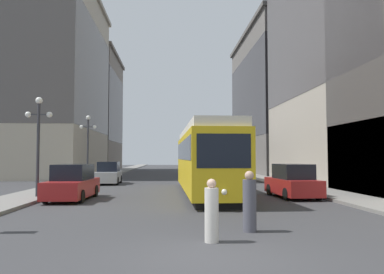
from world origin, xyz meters
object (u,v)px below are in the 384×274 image
(pedestrian_crossing_far, at_px, (250,203))
(parked_car_left_near, at_px, (109,174))
(parked_car_left_mid, at_px, (73,183))
(parked_car_right_far, at_px, (293,182))
(lamp_post_left_far, at_px, (88,138))
(lamp_post_left_near, at_px, (38,130))
(pedestrian_crossing_near, at_px, (212,213))
(transit_bus, at_px, (223,160))
(streetcar, at_px, (205,159))

(pedestrian_crossing_far, bearing_deg, parked_car_left_near, 60.99)
(parked_car_left_mid, relative_size, parked_car_right_far, 1.11)
(parked_car_left_near, bearing_deg, lamp_post_left_far, 154.94)
(parked_car_right_far, relative_size, lamp_post_left_far, 0.77)
(parked_car_left_near, relative_size, lamp_post_left_near, 0.83)
(parked_car_left_mid, relative_size, lamp_post_left_near, 0.91)
(pedestrian_crossing_near, bearing_deg, pedestrian_crossing_far, -21.06)
(lamp_post_left_far, bearing_deg, transit_bus, 23.25)
(parked_car_left_mid, bearing_deg, parked_car_left_near, 91.53)
(parked_car_left_mid, relative_size, lamp_post_left_far, 0.85)
(transit_bus, xyz_separation_m, parked_car_left_near, (-10.32, -6.07, -1.10))
(pedestrian_crossing_far, bearing_deg, parked_car_right_far, 15.35)
(parked_car_left_mid, relative_size, pedestrian_crossing_near, 2.93)
(pedestrian_crossing_far, height_order, lamp_post_left_far, lamp_post_left_far)
(transit_bus, relative_size, lamp_post_left_near, 2.34)
(streetcar, xyz_separation_m, lamp_post_left_far, (-8.98, 9.82, 1.71))
(streetcar, xyz_separation_m, pedestrian_crossing_near, (-0.99, -12.42, -1.34))
(parked_car_left_near, distance_m, lamp_post_left_far, 3.62)
(transit_bus, relative_size, parked_car_left_mid, 2.56)
(pedestrian_crossing_near, xyz_separation_m, lamp_post_left_far, (-7.98, 22.24, 3.05))
(parked_car_right_far, distance_m, lamp_post_left_far, 18.32)
(parked_car_right_far, bearing_deg, parked_car_left_mid, -1.76)
(parked_car_left_near, xyz_separation_m, parked_car_left_mid, (0.00, -11.40, 0.00))
(streetcar, distance_m, pedestrian_crossing_near, 12.53)
(transit_bus, bearing_deg, lamp_post_left_near, -126.73)
(pedestrian_crossing_near, bearing_deg, lamp_post_left_far, 43.49)
(parked_car_right_far, distance_m, lamp_post_left_near, 13.85)
(lamp_post_left_near, bearing_deg, transit_bus, 54.53)
(pedestrian_crossing_near, distance_m, lamp_post_left_near, 13.36)
(pedestrian_crossing_near, distance_m, lamp_post_left_far, 23.82)
(parked_car_left_near, xyz_separation_m, pedestrian_crossing_near, (6.08, -21.42, -0.09))
(transit_bus, xyz_separation_m, pedestrian_crossing_far, (-2.97, -26.21, -1.12))
(transit_bus, distance_m, lamp_post_left_near, 21.13)
(transit_bus, height_order, parked_car_left_mid, transit_bus)
(parked_car_left_near, bearing_deg, transit_bus, 28.76)
(streetcar, bearing_deg, pedestrian_crossing_far, -89.38)
(pedestrian_crossing_far, relative_size, lamp_post_left_far, 0.32)
(pedestrian_crossing_far, bearing_deg, parked_car_left_mid, 81.02)
(transit_bus, height_order, parked_car_right_far, transit_bus)
(parked_car_left_near, distance_m, pedestrian_crossing_near, 22.26)
(parked_car_right_far, bearing_deg, pedestrian_crossing_near, 58.35)
(pedestrian_crossing_near, relative_size, lamp_post_left_near, 0.31)
(parked_car_left_near, relative_size, pedestrian_crossing_far, 2.42)
(lamp_post_left_near, relative_size, lamp_post_left_far, 0.93)
(transit_bus, xyz_separation_m, pedestrian_crossing_near, (-4.24, -27.49, -1.19))
(transit_bus, relative_size, lamp_post_left_far, 2.19)
(transit_bus, bearing_deg, pedestrian_crossing_far, -97.72)
(streetcar, height_order, transit_bus, streetcar)
(streetcar, relative_size, parked_car_left_near, 3.37)
(parked_car_left_near, height_order, pedestrian_crossing_far, parked_car_left_near)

